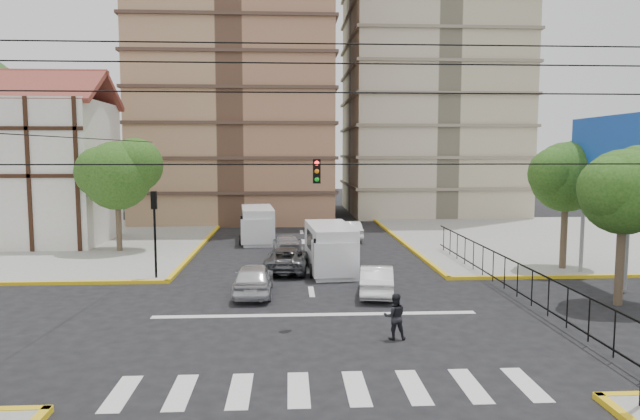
{
  "coord_description": "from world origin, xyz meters",
  "views": [
    {
      "loc": [
        -1.04,
        -21.1,
        6.51
      ],
      "look_at": [
        0.32,
        3.48,
        4.0
      ],
      "focal_mm": 32.0,
      "sensor_mm": 36.0,
      "label": 1
    }
  ],
  "objects": [
    {
      "name": "park_fence",
      "position": [
        9.0,
        4.5,
        0.0
      ],
      "size": [
        0.1,
        22.5,
        1.66
      ],
      "primitive_type": null,
      "color": "black",
      "rests_on": "ground"
    },
    {
      "name": "sidewalk_nw",
      "position": [
        -20.0,
        20.0,
        0.07
      ],
      "size": [
        26.0,
        26.0,
        0.15
      ],
      "primitive_type": "cube",
      "color": "gray",
      "rests_on": "ground"
    },
    {
      "name": "van_right_lane",
      "position": [
        1.21,
        9.35,
        1.24
      ],
      "size": [
        2.62,
        5.79,
        2.54
      ],
      "rotation": [
        0.0,
        0.0,
        0.08
      ],
      "color": "silver",
      "rests_on": "ground"
    },
    {
      "name": "van_left_lane",
      "position": [
        -3.32,
        19.94,
        1.22
      ],
      "size": [
        2.69,
        5.75,
        2.51
      ],
      "rotation": [
        0.0,
        0.0,
        0.1
      ],
      "color": "silver",
      "rests_on": "ground"
    },
    {
      "name": "car_darkgrey_mid_right",
      "position": [
        1.71,
        15.84,
        0.73
      ],
      "size": [
        2.06,
        4.43,
        1.47
      ],
      "primitive_type": "imported",
      "rotation": [
        0.0,
        0.0,
        3.06
      ],
      "color": "#29292B",
      "rests_on": "ground"
    },
    {
      "name": "car_silver_rear_left",
      "position": [
        -1.14,
        14.82,
        0.64
      ],
      "size": [
        2.06,
        4.51,
        1.28
      ],
      "primitive_type": "imported",
      "rotation": [
        0.0,
        0.0,
        3.2
      ],
      "color": "#ADAEB2",
      "rests_on": "ground"
    },
    {
      "name": "crosswalk_stripes",
      "position": [
        0.0,
        -6.0,
        0.01
      ],
      "size": [
        12.0,
        2.4,
        0.01
      ],
      "primitive_type": "cube",
      "color": "silver",
      "rests_on": "ground"
    },
    {
      "name": "tudor_building",
      "position": [
        -19.0,
        20.0,
        5.25
      ],
      "size": [
        10.8,
        8.05,
        12.23
      ],
      "color": "silver",
      "rests_on": "ground"
    },
    {
      "name": "tree_park_a",
      "position": [
        13.08,
        2.01,
        5.01
      ],
      "size": [
        4.41,
        3.6,
        6.83
      ],
      "color": "#473828",
      "rests_on": "ground"
    },
    {
      "name": "car_silver_front_left",
      "position": [
        -2.67,
        4.62,
        0.74
      ],
      "size": [
        1.76,
        4.35,
        1.48
      ],
      "primitive_type": "imported",
      "rotation": [
        0.0,
        0.0,
        3.14
      ],
      "color": "silver",
      "rests_on": "ground"
    },
    {
      "name": "car_white_rear_right",
      "position": [
        3.4,
        20.65,
        0.71
      ],
      "size": [
        1.75,
        4.39,
        1.42
      ],
      "primitive_type": "imported",
      "rotation": [
        0.0,
        0.0,
        3.2
      ],
      "color": "white",
      "rests_on": "ground"
    },
    {
      "name": "car_grey_mid_left",
      "position": [
        -1.17,
        9.71,
        0.67
      ],
      "size": [
        2.52,
        4.95,
        1.34
      ],
      "primitive_type": "imported",
      "rotation": [
        0.0,
        0.0,
        3.08
      ],
      "color": "#4F5256",
      "rests_on": "ground"
    },
    {
      "name": "car_white_front_right",
      "position": [
        2.95,
        4.31,
        0.69
      ],
      "size": [
        2.05,
        4.34,
        1.37
      ],
      "primitive_type": "imported",
      "rotation": [
        0.0,
        0.0,
        3.0
      ],
      "color": "white",
      "rests_on": "ground"
    },
    {
      "name": "traffic_light_hanging",
      "position": [
        0.0,
        -2.04,
        5.9
      ],
      "size": [
        18.0,
        9.12,
        0.92
      ],
      "color": "black",
      "rests_on": "ground"
    },
    {
      "name": "sidewalk_ne",
      "position": [
        20.0,
        20.0,
        0.07
      ],
      "size": [
        26.0,
        26.0,
        0.15
      ],
      "primitive_type": "cube",
      "color": "gray",
      "rests_on": "ground"
    },
    {
      "name": "tree_tudor",
      "position": [
        -11.9,
        16.01,
        5.22
      ],
      "size": [
        5.39,
        4.4,
        7.43
      ],
      "color": "#473828",
      "rests_on": "ground"
    },
    {
      "name": "ground",
      "position": [
        0.0,
        0.0,
        0.0
      ],
      "size": [
        160.0,
        160.0,
        0.0
      ],
      "primitive_type": "plane",
      "color": "black",
      "rests_on": "ground"
    },
    {
      "name": "tree_park_c",
      "position": [
        14.09,
        9.01,
        5.34
      ],
      "size": [
        4.65,
        3.8,
        7.25
      ],
      "color": "#473828",
      "rests_on": "ground"
    },
    {
      "name": "billboard",
      "position": [
        14.45,
        6.0,
        6.0
      ],
      "size": [
        0.36,
        6.2,
        8.1
      ],
      "color": "slate",
      "rests_on": "ground"
    },
    {
      "name": "pedestrian_crosswalk",
      "position": [
        2.63,
        -1.93,
        0.81
      ],
      "size": [
        0.8,
        0.63,
        1.62
      ],
      "primitive_type": "imported",
      "rotation": [
        0.0,
        0.0,
        3.12
      ],
      "color": "black",
      "rests_on": "ground"
    },
    {
      "name": "traffic_light_nw",
      "position": [
        -7.8,
        7.8,
        3.11
      ],
      "size": [
        0.28,
        0.22,
        4.4
      ],
      "color": "black",
      "rests_on": "ground"
    },
    {
      "name": "stop_line",
      "position": [
        0.0,
        1.2,
        0.01
      ],
      "size": [
        13.0,
        0.4,
        0.01
      ],
      "primitive_type": "cube",
      "color": "silver",
      "rests_on": "ground"
    }
  ]
}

